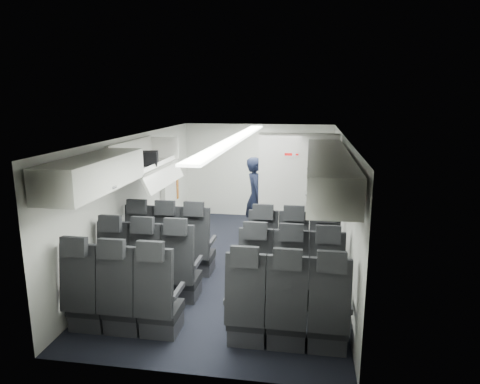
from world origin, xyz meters
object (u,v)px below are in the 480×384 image
(seat_row_front, at_px, (230,252))
(flight_attendant, at_px, (255,197))
(seat_row_mid, at_px, (218,275))
(boarding_door, at_px, (170,186))
(carry_on_bag, at_px, (146,159))
(seat_row_rear, at_px, (202,307))
(galley_unit, at_px, (299,180))

(seat_row_front, height_order, flight_attendant, flight_attendant)
(seat_row_mid, distance_m, boarding_door, 3.45)
(flight_attendant, xyz_separation_m, carry_on_bag, (-1.53, -1.81, 1.00))
(seat_row_front, bearing_deg, carry_on_bag, 171.37)
(seat_row_front, height_order, boarding_door, boarding_door)
(flight_attendant, bearing_deg, seat_row_front, 163.87)
(seat_row_mid, height_order, flight_attendant, flight_attendant)
(seat_row_rear, bearing_deg, carry_on_bag, 124.79)
(boarding_door, bearing_deg, seat_row_front, -51.84)
(seat_row_front, relative_size, carry_on_bag, 8.83)
(seat_row_front, distance_m, seat_row_mid, 0.90)
(galley_unit, bearing_deg, carry_on_bag, -127.66)
(galley_unit, bearing_deg, boarding_door, -155.72)
(seat_row_front, height_order, seat_row_mid, same)
(seat_row_front, bearing_deg, seat_row_rear, -90.00)
(seat_row_mid, relative_size, carry_on_bag, 8.83)
(seat_row_front, bearing_deg, seat_row_mid, -90.00)
(seat_row_rear, height_order, galley_unit, galley_unit)
(seat_row_mid, bearing_deg, galley_unit, 77.12)
(seat_row_rear, xyz_separation_m, boarding_door, (-1.64, 3.89, 0.55))
(seat_row_mid, distance_m, seat_row_rear, 0.90)
(galley_unit, height_order, carry_on_bag, carry_on_bag)
(boarding_door, height_order, carry_on_bag, carry_on_bag)
(seat_row_front, xyz_separation_m, seat_row_rear, (0.00, -1.80, 0.00))
(seat_row_front, relative_size, seat_row_mid, 1.00)
(carry_on_bag, bearing_deg, boarding_door, 83.43)
(seat_row_mid, relative_size, galley_unit, 1.75)
(boarding_door, distance_m, flight_attendant, 1.78)
(carry_on_bag, bearing_deg, flight_attendant, 35.85)
(seat_row_mid, bearing_deg, flight_attendant, 87.33)
(galley_unit, bearing_deg, flight_attendant, -123.50)
(boarding_door, bearing_deg, seat_row_mid, -61.23)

